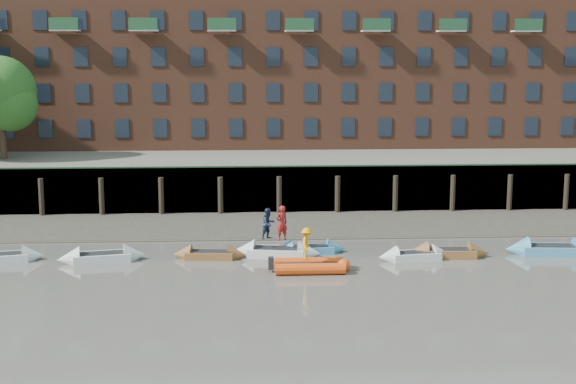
{
  "coord_description": "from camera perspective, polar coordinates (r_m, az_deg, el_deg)",
  "views": [
    {
      "loc": [
        -4.34,
        -32.01,
        10.76
      ],
      "look_at": [
        -1.93,
        12.0,
        3.2
      ],
      "focal_mm": 50.0,
      "sensor_mm": 36.0,
      "label": 1
    }
  ],
  "objects": [
    {
      "name": "person_rower_b",
      "position": [
        43.23,
        -1.4,
        -2.26
      ],
      "size": [
        1.05,
        1.03,
        1.7
      ],
      "primitive_type": "imported",
      "rotation": [
        0.0,
        0.0,
        0.7
      ],
      "color": "#19233F",
      "rests_on": "rowboat_3"
    },
    {
      "name": "rowboat_2",
      "position": [
        43.21,
        -5.59,
        -4.46
      ],
      "size": [
        4.04,
        1.49,
        1.15
      ],
      "rotation": [
        0.0,
        0.0,
        -0.09
      ],
      "color": "brown",
      "rests_on": "ground"
    },
    {
      "name": "bank_terrace",
      "position": [
        68.76,
        0.52,
        2.08
      ],
      "size": [
        110.0,
        28.0,
        3.2
      ],
      "primitive_type": "cube",
      "color": "#5E594D",
      "rests_on": "ground"
    },
    {
      "name": "rowboat_1",
      "position": [
        43.48,
        -13.09,
        -4.54
      ],
      "size": [
        4.73,
        2.2,
        1.32
      ],
      "rotation": [
        0.0,
        0.0,
        0.2
      ],
      "color": "silver",
      "rests_on": "ground"
    },
    {
      "name": "rib_tender",
      "position": [
        40.49,
        1.76,
        -5.26
      ],
      "size": [
        3.83,
        1.81,
        0.66
      ],
      "rotation": [
        0.0,
        0.0,
        0.0
      ],
      "color": "#E14711",
      "rests_on": "ground"
    },
    {
      "name": "rowboat_6",
      "position": [
        44.15,
        11.32,
        -4.26
      ],
      "size": [
        4.51,
        1.55,
        1.29
      ],
      "rotation": [
        0.0,
        0.0,
        -0.06
      ],
      "color": "brown",
      "rests_on": "ground"
    },
    {
      "name": "rowboat_4",
      "position": [
        44.19,
        1.58,
        -4.09
      ],
      "size": [
        4.02,
        1.42,
        1.15
      ],
      "rotation": [
        0.0,
        0.0,
        0.07
      ],
      "color": "teal",
      "rests_on": "ground"
    },
    {
      "name": "rowboat_7",
      "position": [
        46.16,
        18.21,
        -3.92
      ],
      "size": [
        5.09,
        1.95,
        1.44
      ],
      "rotation": [
        0.0,
        0.0,
        -0.1
      ],
      "color": "teal",
      "rests_on": "ground"
    },
    {
      "name": "person_rib_crew",
      "position": [
        40.12,
        1.34,
        -3.71
      ],
      "size": [
        0.76,
        1.14,
        1.64
      ],
      "primitive_type": "imported",
      "rotation": [
        0.0,
        0.0,
        1.42
      ],
      "color": "orange",
      "rests_on": "rib_tender"
    },
    {
      "name": "rowboat_5",
      "position": [
        43.31,
        9.02,
        -4.49
      ],
      "size": [
        4.18,
        1.72,
        1.18
      ],
      "rotation": [
        0.0,
        0.0,
        0.14
      ],
      "color": "silver",
      "rests_on": "ground"
    },
    {
      "name": "mud_band",
      "position": [
        48.03,
        2.14,
        -3.22
      ],
      "size": [
        110.0,
        1.6,
        0.1
      ],
      "primitive_type": "cube",
      "color": "#4C4336",
      "rests_on": "ground"
    },
    {
      "name": "person_rower_a",
      "position": [
        42.95,
        -0.45,
        -2.21
      ],
      "size": [
        0.82,
        0.71,
        1.89
      ],
      "primitive_type": "imported",
      "rotation": [
        0.0,
        0.0,
        3.6
      ],
      "color": "maroon",
      "rests_on": "rowboat_3"
    },
    {
      "name": "rowboat_0",
      "position": [
        44.92,
        -19.73,
        -4.42
      ],
      "size": [
        4.47,
        2.09,
        1.25
      ],
      "rotation": [
        0.0,
        0.0,
        0.2
      ],
      "color": "silver",
      "rests_on": "ground"
    },
    {
      "name": "foreshore",
      "position": [
        51.34,
        1.79,
        -2.37
      ],
      "size": [
        110.0,
        8.0,
        0.5
      ],
      "primitive_type": "cube",
      "color": "#3D382F",
      "rests_on": "ground"
    },
    {
      "name": "rowboat_3",
      "position": [
        43.39,
        -0.82,
        -4.29
      ],
      "size": [
        4.91,
        2.17,
        1.38
      ],
      "rotation": [
        0.0,
        0.0,
        -0.17
      ],
      "color": "silver",
      "rests_on": "ground"
    },
    {
      "name": "apartment_terrace",
      "position": [
        69.17,
        0.48,
        11.44
      ],
      "size": [
        80.6,
        15.56,
        20.98
      ],
      "color": "brown",
      "rests_on": "bank_terrace"
    },
    {
      "name": "river_wall",
      "position": [
        55.33,
        1.41,
        0.2
      ],
      "size": [
        110.0,
        1.23,
        3.3
      ],
      "color": "#2D2A26",
      "rests_on": "ground"
    },
    {
      "name": "ground",
      "position": [
        34.05,
        4.41,
        -8.72
      ],
      "size": [
        220.0,
        220.0,
        0.0
      ],
      "primitive_type": "plane",
      "color": "#5E5952",
      "rests_on": "ground"
    }
  ]
}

